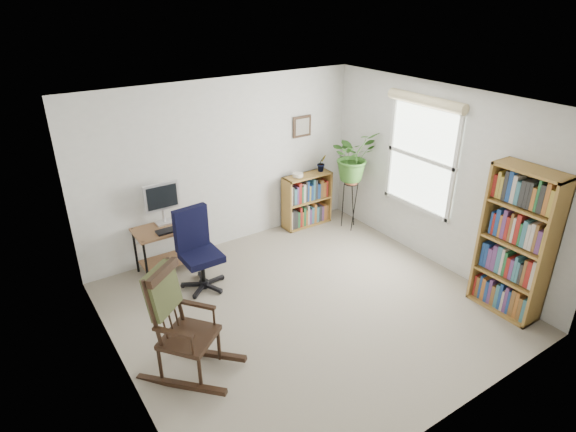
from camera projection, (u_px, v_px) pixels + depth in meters
floor at (307, 307)px, 5.73m from camera, size 4.20×4.00×0.00m
ceiling at (311, 106)px, 4.70m from camera, size 4.20×4.00×0.00m
wall_back at (224, 165)px, 6.71m from camera, size 4.20×0.00×2.40m
wall_front at (461, 309)px, 3.71m from camera, size 4.20×0.00×2.40m
wall_left at (112, 275)px, 4.16m from camera, size 0.00×4.00×2.40m
wall_right at (439, 178)px, 6.27m from camera, size 0.00×4.00×2.40m
window at (421, 158)px, 6.39m from camera, size 0.12×1.20×1.50m
desk at (171, 249)px, 6.37m from camera, size 0.89×0.49×0.64m
monitor at (162, 204)px, 6.21m from camera, size 0.46×0.16×0.56m
keyboard at (172, 230)px, 6.13m from camera, size 0.40×0.15×0.02m
office_chair at (201, 251)px, 5.89m from camera, size 0.63×0.63×1.06m
rocking_chair at (188, 324)px, 4.53m from camera, size 1.10×1.17×1.17m
low_bookshelf at (307, 200)px, 7.57m from camera, size 0.80×0.27×0.84m
tall_bookshelf at (516, 243)px, 5.34m from camera, size 0.33×0.77×1.76m
plant_stand at (350, 202)px, 7.46m from camera, size 0.26×0.26×0.88m
spider_plant at (354, 133)px, 6.98m from camera, size 1.69×1.88×1.46m
potted_plant_small at (322, 168)px, 7.52m from camera, size 0.13×0.24×0.11m
framed_picture at (302, 127)px, 7.19m from camera, size 0.32×0.04×0.32m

